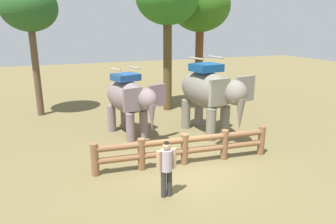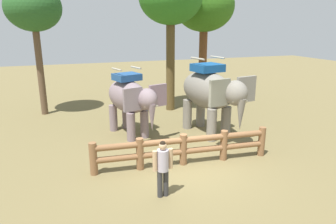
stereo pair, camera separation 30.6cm
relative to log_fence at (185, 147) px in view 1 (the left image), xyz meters
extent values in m
plane|color=brown|center=(0.00, -0.30, -0.60)|extent=(60.00, 60.00, 0.00)
cylinder|color=brown|center=(-2.89, 0.23, -0.08)|extent=(0.24, 0.24, 1.05)
cylinder|color=brown|center=(-1.44, 0.12, -0.08)|extent=(0.24, 0.24, 1.05)
cylinder|color=brown|center=(0.00, 0.00, -0.08)|extent=(0.24, 0.24, 1.05)
cylinder|color=brown|center=(1.44, -0.12, -0.08)|extent=(0.24, 0.24, 1.05)
cylinder|color=brown|center=(2.89, -0.23, -0.08)|extent=(0.24, 0.24, 1.05)
cylinder|color=brown|center=(0.00, 0.00, -0.15)|extent=(5.79, 0.67, 0.20)
cylinder|color=brown|center=(0.00, 0.00, 0.25)|extent=(5.79, 0.67, 0.20)
cylinder|color=gray|center=(-0.55, 2.89, -0.03)|extent=(0.34, 0.34, 1.15)
cylinder|color=gray|center=(-1.15, 2.70, -0.03)|extent=(0.34, 0.34, 1.15)
cylinder|color=gray|center=(-1.00, 4.37, -0.03)|extent=(0.34, 0.34, 1.15)
cylinder|color=gray|center=(-1.60, 4.18, -0.03)|extent=(0.34, 0.34, 1.15)
ellipsoid|color=gray|center=(-1.07, 3.53, 1.05)|extent=(1.85, 2.80, 1.34)
ellipsoid|color=gray|center=(-0.63, 2.07, 1.21)|extent=(0.95, 1.04, 0.82)
cube|color=slate|center=(-0.13, 2.34, 1.26)|extent=(0.76, 0.33, 0.86)
cube|color=gray|center=(-1.19, 2.01, 1.26)|extent=(0.76, 0.33, 0.86)
cone|color=gray|center=(-0.54, 1.79, 0.56)|extent=(0.31, 0.31, 1.05)
cone|color=beige|center=(-0.42, 1.91, 0.98)|extent=(0.36, 0.19, 0.15)
cone|color=beige|center=(-0.71, 1.82, 0.98)|extent=(0.36, 0.19, 0.15)
cube|color=navy|center=(-1.07, 3.53, 1.85)|extent=(1.18, 1.11, 0.27)
cylinder|color=#A59E8C|center=(-0.66, 3.66, 2.19)|extent=(0.29, 0.76, 0.07)
cylinder|color=#A59E8C|center=(-1.49, 3.41, 2.19)|extent=(0.29, 0.76, 0.07)
cylinder|color=gray|center=(2.60, 1.79, 0.05)|extent=(0.39, 0.39, 1.31)
cylinder|color=gray|center=(1.89, 1.66, 0.05)|extent=(0.39, 0.39, 1.31)
cylinder|color=gray|center=(2.28, 3.53, 0.05)|extent=(0.39, 0.39, 1.31)
cylinder|color=gray|center=(1.57, 3.40, 0.05)|extent=(0.39, 0.39, 1.31)
ellipsoid|color=gray|center=(2.08, 2.60, 1.28)|extent=(1.82, 3.14, 1.53)
ellipsoid|color=gray|center=(2.39, 0.88, 1.48)|extent=(1.00, 1.12, 0.93)
cube|color=gray|center=(3.00, 1.11, 1.53)|extent=(0.88, 0.28, 0.98)
cube|color=gray|center=(1.75, 0.89, 1.53)|extent=(0.88, 0.28, 0.98)
cone|color=gray|center=(2.46, 0.54, 0.73)|extent=(0.35, 0.35, 1.20)
cone|color=beige|center=(2.61, 0.67, 1.20)|extent=(0.41, 0.18, 0.17)
cone|color=beige|center=(2.27, 0.61, 1.20)|extent=(0.41, 0.18, 0.17)
cube|color=#144B89|center=(2.08, 2.60, 2.20)|extent=(1.27, 1.17, 0.31)
cylinder|color=#A59E8C|center=(2.58, 2.69, 2.60)|extent=(0.23, 0.88, 0.08)
cylinder|color=#A59E8C|center=(1.59, 2.51, 2.60)|extent=(0.23, 0.88, 0.08)
cylinder|color=#323234|center=(-1.18, -1.67, -0.22)|extent=(0.15, 0.15, 0.77)
cylinder|color=#323234|center=(-1.35, -1.68, -0.22)|extent=(0.15, 0.15, 0.77)
cylinder|color=#B5ACBF|center=(-1.27, -1.67, 0.46)|extent=(0.32, 0.32, 0.59)
cylinder|color=tan|center=(-1.05, -1.66, 0.47)|extent=(0.12, 0.12, 0.56)
cylinder|color=tan|center=(-1.49, -1.68, 0.47)|extent=(0.12, 0.12, 0.56)
sphere|color=tan|center=(-1.27, -1.67, 0.86)|extent=(0.21, 0.21, 0.21)
sphere|color=black|center=(-1.27, -1.67, 0.92)|extent=(0.17, 0.17, 0.17)
cylinder|color=brown|center=(1.93, 6.66, 1.87)|extent=(0.45, 0.45, 4.94)
cylinder|color=brown|center=(-4.56, 7.99, 1.68)|extent=(0.33, 0.33, 4.55)
ellipsoid|color=#255523|center=(-4.56, 7.99, 4.68)|extent=(2.65, 2.65, 2.25)
cylinder|color=brown|center=(4.56, 8.22, 1.70)|extent=(0.48, 0.48, 4.59)
ellipsoid|color=#306518|center=(4.56, 8.22, 4.94)|extent=(3.46, 3.46, 2.94)
camera|label=1|loc=(-3.89, -8.64, 3.89)|focal=32.94mm
camera|label=2|loc=(-3.60, -8.74, 3.89)|focal=32.94mm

